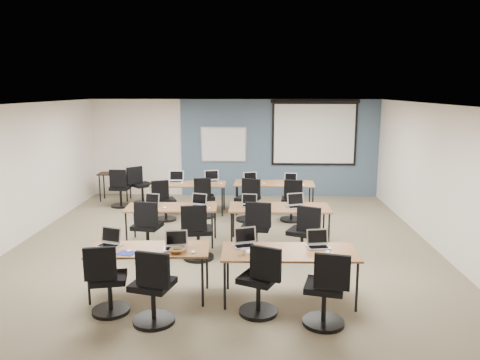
{
  "coord_description": "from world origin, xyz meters",
  "views": [
    {
      "loc": [
        0.61,
        -8.52,
        2.97
      ],
      "look_at": [
        0.3,
        0.4,
        1.23
      ],
      "focal_mm": 35.0,
      "sensor_mm": 36.0,
      "label": 1
    }
  ],
  "objects_px": {
    "laptop_6": "(249,203)",
    "laptop_9": "(211,179)",
    "task_chair_1": "(153,293)",
    "spare_chair_a": "(141,189)",
    "laptop_7": "(296,204)",
    "task_chair_11": "(292,204)",
    "task_chair_9": "(205,201)",
    "task_chair_0": "(108,285)",
    "laptop_5": "(199,203)",
    "training_table_back_right": "(274,185)",
    "laptop_0": "(109,241)",
    "training_table_mid_left": "(171,209)",
    "laptop_8": "(176,179)",
    "task_chair_3": "(326,295)",
    "task_chair_6": "(257,233)",
    "task_chair_7": "(304,237)",
    "laptop_1": "(176,244)",
    "laptop_3": "(318,243)",
    "training_table_front_left": "(149,252)",
    "laptop_4": "(151,203)",
    "laptop_2": "(245,241)",
    "spare_chair_b": "(120,191)",
    "training_table_mid_right": "(279,209)",
    "training_table_front_right": "(289,254)",
    "laptop_10": "(250,180)",
    "task_chair_5": "(197,237)",
    "task_chair_10": "(248,203)",
    "utility_table": "(115,177)",
    "whiteboard": "(224,145)",
    "laptop_11": "(291,180)",
    "projector_screen": "(314,129)",
    "task_chair_8": "(164,204)",
    "training_table_back_left": "(189,185)"
  },
  "relations": [
    {
      "from": "laptop_6",
      "to": "laptop_9",
      "type": "distance_m",
      "value": 2.64
    },
    {
      "from": "task_chair_1",
      "to": "spare_chair_a",
      "type": "xyz_separation_m",
      "value": [
        -1.72,
        6.33,
        -0.01
      ]
    },
    {
      "from": "laptop_7",
      "to": "task_chair_11",
      "type": "xyz_separation_m",
      "value": [
        0.04,
        1.55,
        -0.39
      ]
    },
    {
      "from": "spare_chair_a",
      "to": "task_chair_9",
      "type": "bearing_deg",
      "value": -77.23
    },
    {
      "from": "task_chair_0",
      "to": "task_chair_1",
      "type": "distance_m",
      "value": 0.71
    },
    {
      "from": "laptop_5",
      "to": "spare_chair_a",
      "type": "bearing_deg",
      "value": 139.15
    },
    {
      "from": "training_table_back_right",
      "to": "laptop_0",
      "type": "distance_m",
      "value": 5.38
    },
    {
      "from": "training_table_mid_left",
      "to": "laptop_8",
      "type": "height_order",
      "value": "laptop_8"
    },
    {
      "from": "task_chair_3",
      "to": "task_chair_6",
      "type": "relative_size",
      "value": 0.98
    },
    {
      "from": "task_chair_3",
      "to": "laptop_7",
      "type": "bearing_deg",
      "value": 105.8
    },
    {
      "from": "task_chair_7",
      "to": "laptop_8",
      "type": "bearing_deg",
      "value": 155.61
    },
    {
      "from": "training_table_mid_left",
      "to": "laptop_0",
      "type": "relative_size",
      "value": 5.33
    },
    {
      "from": "laptop_1",
      "to": "laptop_3",
      "type": "xyz_separation_m",
      "value": [
        2.04,
        0.13,
        -0.0
      ]
    },
    {
      "from": "training_table_front_left",
      "to": "task_chair_11",
      "type": "distance_m",
      "value": 4.66
    },
    {
      "from": "task_chair_0",
      "to": "laptop_4",
      "type": "height_order",
      "value": "task_chair_0"
    },
    {
      "from": "training_table_back_right",
      "to": "laptop_2",
      "type": "distance_m",
      "value": 4.7
    },
    {
      "from": "spare_chair_b",
      "to": "laptop_5",
      "type": "bearing_deg",
      "value": -46.54
    },
    {
      "from": "training_table_mid_right",
      "to": "task_chair_7",
      "type": "xyz_separation_m",
      "value": [
        0.39,
        -0.88,
        -0.28
      ]
    },
    {
      "from": "laptop_1",
      "to": "spare_chair_b",
      "type": "bearing_deg",
      "value": 105.04
    },
    {
      "from": "training_table_front_right",
      "to": "laptop_1",
      "type": "xyz_separation_m",
      "value": [
        -1.62,
        0.06,
        0.1
      ]
    },
    {
      "from": "training_table_back_right",
      "to": "task_chair_7",
      "type": "bearing_deg",
      "value": -80.48
    },
    {
      "from": "task_chair_3",
      "to": "laptop_10",
      "type": "bearing_deg",
      "value": 114.14
    },
    {
      "from": "training_table_back_right",
      "to": "task_chair_11",
      "type": "bearing_deg",
      "value": -62.81
    },
    {
      "from": "laptop_5",
      "to": "task_chair_1",
      "type": "bearing_deg",
      "value": -76.16
    },
    {
      "from": "task_chair_5",
      "to": "laptop_8",
      "type": "relative_size",
      "value": 2.89
    },
    {
      "from": "laptop_5",
      "to": "task_chair_6",
      "type": "relative_size",
      "value": 0.3
    },
    {
      "from": "task_chair_10",
      "to": "laptop_2",
      "type": "bearing_deg",
      "value": -67.45
    },
    {
      "from": "task_chair_3",
      "to": "laptop_5",
      "type": "bearing_deg",
      "value": 135.18
    },
    {
      "from": "laptop_10",
      "to": "utility_table",
      "type": "bearing_deg",
      "value": 148.48
    },
    {
      "from": "laptop_9",
      "to": "task_chair_10",
      "type": "relative_size",
      "value": 0.35
    },
    {
      "from": "laptop_6",
      "to": "task_chair_10",
      "type": "xyz_separation_m",
      "value": [
        -0.04,
        1.49,
        -0.37
      ]
    },
    {
      "from": "laptop_4",
      "to": "task_chair_9",
      "type": "bearing_deg",
      "value": 78.55
    },
    {
      "from": "laptop_10",
      "to": "training_table_front_left",
      "type": "bearing_deg",
      "value": -120.64
    },
    {
      "from": "task_chair_5",
      "to": "laptop_9",
      "type": "height_order",
      "value": "task_chair_5"
    },
    {
      "from": "laptop_4",
      "to": "task_chair_6",
      "type": "relative_size",
      "value": 0.29
    },
    {
      "from": "laptop_7",
      "to": "training_table_back_right",
      "type": "bearing_deg",
      "value": 79.58
    },
    {
      "from": "whiteboard",
      "to": "laptop_4",
      "type": "xyz_separation_m",
      "value": [
        -1.13,
        -4.14,
        -0.66
      ]
    },
    {
      "from": "laptop_7",
      "to": "laptop_10",
      "type": "height_order",
      "value": "laptop_7"
    },
    {
      "from": "task_chair_3",
      "to": "laptop_11",
      "type": "distance_m",
      "value": 5.66
    },
    {
      "from": "projector_screen",
      "to": "laptop_1",
      "type": "relative_size",
      "value": 7.54
    },
    {
      "from": "training_table_front_left",
      "to": "training_table_mid_left",
      "type": "height_order",
      "value": "same"
    },
    {
      "from": "task_chair_6",
      "to": "laptop_9",
      "type": "height_order",
      "value": "task_chair_6"
    },
    {
      "from": "training_table_mid_left",
      "to": "laptop_11",
      "type": "height_order",
      "value": "laptop_11"
    },
    {
      "from": "laptop_0",
      "to": "laptop_8",
      "type": "relative_size",
      "value": 0.93
    },
    {
      "from": "task_chair_8",
      "to": "laptop_5",
      "type": "bearing_deg",
      "value": -80.16
    },
    {
      "from": "laptop_1",
      "to": "spare_chair_a",
      "type": "distance_m",
      "value": 5.82
    },
    {
      "from": "training_table_back_left",
      "to": "projector_screen",
      "type": "bearing_deg",
      "value": 29.64
    },
    {
      "from": "whiteboard",
      "to": "task_chair_3",
      "type": "height_order",
      "value": "whiteboard"
    },
    {
      "from": "training_table_back_left",
      "to": "laptop_5",
      "type": "relative_size",
      "value": 5.73
    },
    {
      "from": "laptop_7",
      "to": "laptop_11",
      "type": "relative_size",
      "value": 1.13
    }
  ]
}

